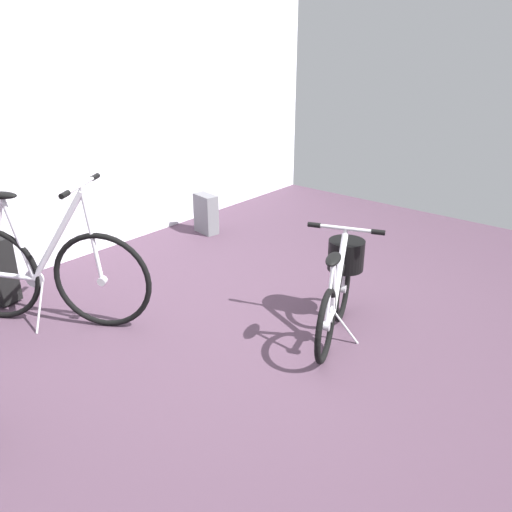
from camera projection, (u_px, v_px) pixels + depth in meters
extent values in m
plane|color=#473342|center=(266.00, 345.00, 3.56)|extent=(6.97, 6.97, 0.00)
cube|color=silver|center=(47.00, 91.00, 4.37)|extent=(6.97, 0.10, 3.03)
torus|color=black|center=(342.00, 289.00, 3.81)|extent=(0.47, 0.21, 0.49)
cylinder|color=#B7B7BC|center=(342.00, 289.00, 3.81)|extent=(0.07, 0.07, 0.06)
torus|color=black|center=(326.00, 326.00, 3.32)|extent=(0.47, 0.21, 0.49)
cylinder|color=#B7B7BC|center=(326.00, 326.00, 3.32)|extent=(0.07, 0.07, 0.06)
cylinder|color=silver|center=(329.00, 319.00, 3.41)|extent=(0.21, 0.11, 0.05)
cylinder|color=silver|center=(339.00, 273.00, 3.55)|extent=(0.33, 0.16, 0.48)
cylinder|color=silver|center=(333.00, 288.00, 3.39)|extent=(0.13, 0.08, 0.41)
cylinder|color=silver|center=(329.00, 319.00, 3.41)|extent=(0.21, 0.10, 0.04)
cylinder|color=silver|center=(344.00, 262.00, 3.70)|extent=(0.08, 0.05, 0.44)
cylinder|color=silver|center=(329.00, 294.00, 3.29)|extent=(0.14, 0.07, 0.40)
ellipsoid|color=black|center=(333.00, 259.00, 3.26)|extent=(0.24, 0.16, 0.05)
cylinder|color=#B7B7BC|center=(345.00, 231.00, 3.59)|extent=(0.03, 0.03, 0.04)
cylinder|color=#B7B7BC|center=(346.00, 229.00, 3.58)|extent=(0.18, 0.42, 0.03)
cylinder|color=black|center=(378.00, 232.00, 3.51)|extent=(0.07, 0.10, 0.04)
cylinder|color=black|center=(314.00, 225.00, 3.65)|extent=(0.07, 0.10, 0.04)
cylinder|color=#B7B7BC|center=(332.00, 312.00, 3.51)|extent=(0.14, 0.06, 0.14)
cylinder|color=#B7B7BC|center=(346.00, 327.00, 3.56)|extent=(0.08, 0.19, 0.23)
cylinder|color=black|center=(346.00, 255.00, 3.76)|extent=(0.33, 0.33, 0.22)
torus|color=black|center=(102.00, 281.00, 3.66)|extent=(0.41, 0.63, 0.72)
cylinder|color=#B7B7BC|center=(102.00, 281.00, 3.66)|extent=(0.07, 0.08, 0.06)
cylinder|color=silver|center=(14.00, 276.00, 3.76)|extent=(0.20, 0.29, 0.05)
cylinder|color=silver|center=(57.00, 237.00, 3.58)|extent=(0.29, 0.43, 0.69)
cylinder|color=silver|center=(19.00, 240.00, 3.63)|extent=(0.12, 0.16, 0.60)
cylinder|color=silver|center=(14.00, 276.00, 3.76)|extent=(0.19, 0.28, 0.04)
cylinder|color=silver|center=(92.00, 238.00, 3.54)|extent=(0.07, 0.10, 0.65)
ellipsoid|color=black|center=(1.00, 195.00, 3.52)|extent=(0.19, 0.23, 0.05)
cylinder|color=#B7B7BC|center=(81.00, 188.00, 3.41)|extent=(0.03, 0.03, 0.04)
cylinder|color=#B7B7BC|center=(81.00, 185.00, 3.41)|extent=(0.39, 0.25, 0.03)
cylinder|color=black|center=(65.00, 195.00, 3.21)|extent=(0.10, 0.08, 0.04)
cylinder|color=black|center=(95.00, 177.00, 3.61)|extent=(0.10, 0.08, 0.04)
cylinder|color=#B7B7BC|center=(35.00, 279.00, 3.74)|extent=(0.09, 0.13, 0.14)
cylinder|color=#B7B7BC|center=(40.00, 307.00, 3.72)|extent=(0.17, 0.12, 0.33)
cylinder|color=black|center=(15.00, 299.00, 4.15)|extent=(0.04, 0.03, 0.04)
cube|color=slate|center=(206.00, 214.00, 5.52)|extent=(0.18, 0.29, 0.41)
cube|color=gray|center=(213.00, 218.00, 5.60)|extent=(0.06, 0.19, 0.18)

